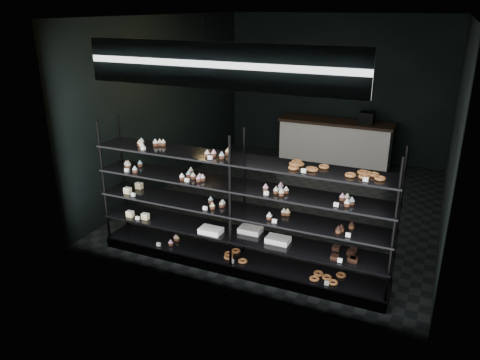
% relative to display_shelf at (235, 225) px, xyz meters
% --- Properties ---
extents(room, '(5.01, 6.01, 3.20)m').
position_rel_display_shelf_xyz_m(room, '(0.01, 2.45, 0.97)').
color(room, black).
rests_on(room, ground).
extents(display_shelf, '(4.00, 0.50, 1.91)m').
position_rel_display_shelf_xyz_m(display_shelf, '(0.00, 0.00, 0.00)').
color(display_shelf, black).
rests_on(display_shelf, room).
extents(signage, '(3.30, 0.05, 0.50)m').
position_rel_display_shelf_xyz_m(signage, '(0.01, -0.48, 2.12)').
color(signage, '#0B123B').
rests_on(signage, room).
extents(pendant_lamp, '(0.33, 0.33, 0.89)m').
position_rel_display_shelf_xyz_m(pendant_lamp, '(-1.25, 1.55, 1.82)').
color(pendant_lamp, black).
rests_on(pendant_lamp, room).
extents(service_counter, '(2.49, 0.65, 1.23)m').
position_rel_display_shelf_xyz_m(service_counter, '(0.19, 4.95, -0.13)').
color(service_counter, silver).
rests_on(service_counter, room).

